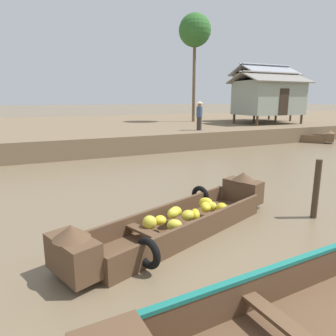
# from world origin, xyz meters

# --- Properties ---
(ground_plane) EXTENTS (300.00, 300.00, 0.00)m
(ground_plane) POSITION_xyz_m (0.00, 10.00, 0.00)
(ground_plane) COLOR #726047
(riverbank_strip) EXTENTS (160.00, 20.00, 0.93)m
(riverbank_strip) POSITION_xyz_m (0.00, 23.10, 0.47)
(riverbank_strip) COLOR #756047
(riverbank_strip) RESTS_ON ground
(banana_boat) EXTENTS (5.20, 2.70, 0.88)m
(banana_boat) POSITION_xyz_m (-0.65, 4.24, 0.29)
(banana_boat) COLOR brown
(banana_boat) RESTS_ON ground
(fishing_skiff_distant) EXTENTS (3.77, 4.69, 0.82)m
(fishing_skiff_distant) POSITION_xyz_m (12.49, 13.97, 0.28)
(fishing_skiff_distant) COLOR brown
(fishing_skiff_distant) RESTS_ON ground
(stilt_house_left) EXTENTS (5.18, 3.43, 3.65)m
(stilt_house_left) POSITION_xyz_m (12.95, 16.63, 2.84)
(stilt_house_left) COLOR #4C3826
(stilt_house_left) RESTS_ON riverbank_strip
(stilt_house_mid_left) EXTENTS (4.85, 3.32, 4.47)m
(stilt_house_mid_left) POSITION_xyz_m (14.56, 18.98, 3.32)
(stilt_house_mid_left) COLOR #4C3826
(stilt_house_mid_left) RESTS_ON riverbank_strip
(palm_tree_near) EXTENTS (2.44, 2.44, 8.06)m
(palm_tree_near) POSITION_xyz_m (9.09, 20.78, 7.68)
(palm_tree_near) COLOR brown
(palm_tree_near) RESTS_ON riverbank_strip
(vendor_person) EXTENTS (0.44, 0.44, 1.66)m
(vendor_person) POSITION_xyz_m (5.85, 14.45, 1.86)
(vendor_person) COLOR #332D28
(vendor_person) RESTS_ON riverbank_strip
(mooring_post) EXTENTS (0.14, 0.14, 1.37)m
(mooring_post) POSITION_xyz_m (2.52, 3.68, 0.68)
(mooring_post) COLOR #423323
(mooring_post) RESTS_ON ground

